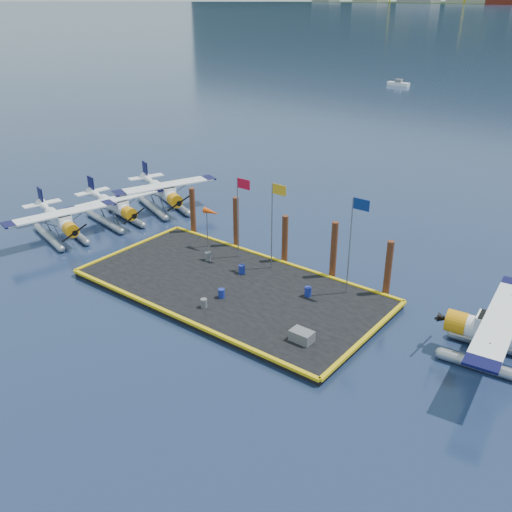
{
  "coord_description": "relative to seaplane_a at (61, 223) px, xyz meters",
  "views": [
    {
      "loc": [
        21.67,
        -25.3,
        18.1
      ],
      "look_at": [
        0.53,
        2.0,
        1.97
      ],
      "focal_mm": 40.0,
      "sensor_mm": 36.0,
      "label": 1
    }
  ],
  "objects": [
    {
      "name": "seaplane_c",
      "position": [
        1.67,
        9.73,
        0.09
      ],
      "size": [
        8.72,
        9.21,
        3.34
      ],
      "rotation": [
        0.0,
        0.0,
        -1.95
      ],
      "color": "#999EA7",
      "rests_on": "ground"
    },
    {
      "name": "piling_1",
      "position": [
        12.29,
        6.97,
        0.74
      ],
      "size": [
        0.44,
        0.44,
        4.2
      ],
      "primitive_type": "cylinder",
      "color": "#4A2515",
      "rests_on": "ground"
    },
    {
      "name": "seaplane_b",
      "position": [
        0.79,
        4.93,
        -0.01
      ],
      "size": [
        8.06,
        8.79,
        3.11
      ],
      "rotation": [
        0.0,
        0.0,
        -1.76
      ],
      "color": "#999EA7",
      "rests_on": "ground"
    },
    {
      "name": "flagpole_blue",
      "position": [
        22.99,
        5.37,
        3.32
      ],
      "size": [
        1.14,
        0.08,
        6.5
      ],
      "color": "gray",
      "rests_on": "dock"
    },
    {
      "name": "piling_4",
      "position": [
        24.79,
        6.97,
        0.64
      ],
      "size": [
        0.44,
        0.44,
        4.0
      ],
      "primitive_type": "cylinder",
      "color": "#4A2515",
      "rests_on": "ground"
    },
    {
      "name": "flagpole_yellow",
      "position": [
        17.0,
        5.37,
        3.15
      ],
      "size": [
        1.14,
        0.08,
        6.2
      ],
      "color": "gray",
      "rests_on": "dock"
    },
    {
      "name": "ground",
      "position": [
        16.29,
        1.57,
        -1.36
      ],
      "size": [
        4000.0,
        4000.0,
        0.0
      ],
      "primitive_type": "plane",
      "color": "navy",
      "rests_on": "ground"
    },
    {
      "name": "flagpole_red",
      "position": [
        14.0,
        5.37,
        3.03
      ],
      "size": [
        1.14,
        0.08,
        6.0
      ],
      "color": "gray",
      "rests_on": "dock"
    },
    {
      "name": "piling_2",
      "position": [
        16.79,
        6.97,
        0.54
      ],
      "size": [
        0.44,
        0.44,
        3.8
      ],
      "primitive_type": "cylinder",
      "color": "#4A2515",
      "rests_on": "ground"
    },
    {
      "name": "drum_1",
      "position": [
        16.84,
        -0.04,
        -0.66
      ],
      "size": [
        0.42,
        0.42,
        0.59
      ],
      "primitive_type": "cylinder",
      "color": "navy",
      "rests_on": "dock"
    },
    {
      "name": "drum_5",
      "position": [
        15.71,
        3.41,
        -0.65
      ],
      "size": [
        0.44,
        0.44,
        0.63
      ],
      "primitive_type": "cylinder",
      "color": "navy",
      "rests_on": "dock"
    },
    {
      "name": "piling_3",
      "position": [
        20.79,
        6.97,
        0.79
      ],
      "size": [
        0.44,
        0.44,
        4.3
      ],
      "primitive_type": "cylinder",
      "color": "#4A2515",
      "rests_on": "ground"
    },
    {
      "name": "seaplane_d",
      "position": [
        32.92,
        4.14,
        0.23
      ],
      "size": [
        9.33,
        10.3,
        3.64
      ],
      "rotation": [
        0.0,
        0.0,
        1.68
      ],
      "color": "#999EA7",
      "rests_on": "ground"
    },
    {
      "name": "crate",
      "position": [
        23.6,
        -1.04,
        -0.64
      ],
      "size": [
        1.27,
        0.84,
        0.63
      ],
      "primitive_type": "cube",
      "color": "slate",
      "rests_on": "dock"
    },
    {
      "name": "dock",
      "position": [
        16.29,
        1.57,
        -1.16
      ],
      "size": [
        20.0,
        10.0,
        0.4
      ],
      "primitive_type": "cube",
      "color": "black",
      "rests_on": "ground"
    },
    {
      "name": "piling_0",
      "position": [
        7.79,
        6.97,
        0.64
      ],
      "size": [
        0.44,
        0.44,
        4.0
      ],
      "primitive_type": "cylinder",
      "color": "#4A2515",
      "rests_on": "ground"
    },
    {
      "name": "seaplane_a",
      "position": [
        0.0,
        0.0,
        0.0
      ],
      "size": [
        8.15,
        8.79,
        3.12
      ],
      "rotation": [
        0.0,
        0.0,
        -1.84
      ],
      "color": "#999EA7",
      "rests_on": "ground"
    },
    {
      "name": "dock_bumpers",
      "position": [
        16.29,
        1.57,
        -0.87
      ],
      "size": [
        20.25,
        10.25,
        0.18
      ],
      "primitive_type": null,
      "color": "yellow",
      "rests_on": "dock"
    },
    {
      "name": "drum_4",
      "position": [
        21.07,
        3.49,
        -0.65
      ],
      "size": [
        0.45,
        0.45,
        0.63
      ],
      "primitive_type": "cylinder",
      "color": "navy",
      "rests_on": "dock"
    },
    {
      "name": "windsock",
      "position": [
        11.27,
        5.37,
        1.87
      ],
      "size": [
        1.4,
        0.44,
        3.12
      ],
      "color": "gray",
      "rests_on": "dock"
    },
    {
      "name": "drum_3",
      "position": [
        16.8,
        -1.63,
        -0.67
      ],
      "size": [
        0.41,
        0.41,
        0.58
      ],
      "primitive_type": "cylinder",
      "color": "slate",
      "rests_on": "dock"
    },
    {
      "name": "drum_0",
      "position": [
        12.46,
        3.55,
        -0.65
      ],
      "size": [
        0.44,
        0.44,
        0.62
      ],
      "primitive_type": "cylinder",
      "color": "slate",
      "rests_on": "dock"
    }
  ]
}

